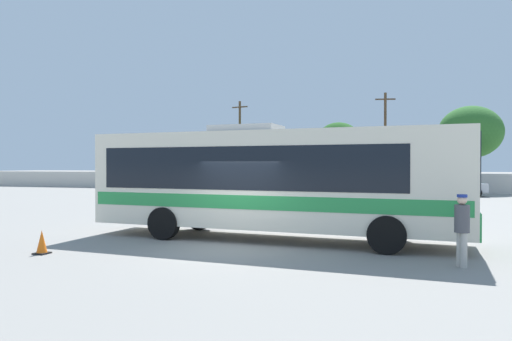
# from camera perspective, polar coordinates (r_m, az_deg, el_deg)

# --- Properties ---
(ground_plane) EXTENTS (300.00, 300.00, 0.00)m
(ground_plane) POSITION_cam_1_polar(r_m,az_deg,el_deg) (23.26, 5.51, -5.22)
(ground_plane) COLOR gray
(perimeter_wall) EXTENTS (80.00, 0.30, 1.66)m
(perimeter_wall) POSITION_cam_1_polar(r_m,az_deg,el_deg) (42.95, 10.81, -1.41)
(perimeter_wall) COLOR beige
(perimeter_wall) RESTS_ON ground_plane
(coach_bus_cream_green) EXTENTS (12.04, 3.40, 3.67)m
(coach_bus_cream_green) POSITION_cam_1_polar(r_m,az_deg,el_deg) (15.09, 1.50, -0.97)
(coach_bus_cream_green) COLOR silver
(coach_bus_cream_green) RESTS_ON ground_plane
(attendant_by_bus_door) EXTENTS (0.46, 0.46, 1.70)m
(attendant_by_bus_door) POSITION_cam_1_polar(r_m,az_deg,el_deg) (12.07, 23.65, -6.15)
(attendant_by_bus_door) COLOR #B7B2A8
(attendant_by_bus_door) RESTS_ON ground_plane
(parked_car_leftmost_red) EXTENTS (4.67, 2.25, 1.53)m
(parked_car_leftmost_red) POSITION_cam_1_polar(r_m,az_deg,el_deg) (41.29, -3.88, -1.52)
(parked_car_leftmost_red) COLOR red
(parked_car_leftmost_red) RESTS_ON ground_plane
(parked_car_second_maroon) EXTENTS (4.72, 2.29, 1.41)m
(parked_car_second_maroon) POSITION_cam_1_polar(r_m,az_deg,el_deg) (38.98, 4.99, -1.72)
(parked_car_second_maroon) COLOR maroon
(parked_car_second_maroon) RESTS_ON ground_plane
(parked_car_third_black) EXTENTS (4.54, 2.25, 1.45)m
(parked_car_third_black) POSITION_cam_1_polar(r_m,az_deg,el_deg) (38.52, 13.15, -1.75)
(parked_car_third_black) COLOR black
(parked_car_third_black) RESTS_ON ground_plane
(parked_car_rightmost_silver) EXTENTS (4.17, 2.13, 1.53)m
(parked_car_rightmost_silver) POSITION_cam_1_polar(r_m,az_deg,el_deg) (39.18, 23.05, -1.69)
(parked_car_rightmost_silver) COLOR #B7BABF
(parked_car_rightmost_silver) RESTS_ON ground_plane
(utility_pole_near) EXTENTS (1.79, 0.48, 9.01)m
(utility_pole_near) POSITION_cam_1_polar(r_m,az_deg,el_deg) (44.83, 15.36, 3.60)
(utility_pole_near) COLOR #4C3823
(utility_pole_near) RESTS_ON ground_plane
(utility_pole_far) EXTENTS (1.78, 0.51, 8.93)m
(utility_pole_far) POSITION_cam_1_polar(r_m,az_deg,el_deg) (48.53, -1.97, 3.36)
(utility_pole_far) COLOR #4C3823
(utility_pole_far) RESTS_ON ground_plane
(roadside_tree_left) EXTENTS (4.95, 4.95, 6.29)m
(roadside_tree_left) POSITION_cam_1_polar(r_m,az_deg,el_deg) (47.83, -2.41, 2.83)
(roadside_tree_left) COLOR brown
(roadside_tree_left) RESTS_ON ground_plane
(roadside_tree_midleft) EXTENTS (4.48, 4.48, 6.72)m
(roadside_tree_midleft) POSITION_cam_1_polar(r_m,az_deg,el_deg) (48.73, 9.95, 3.51)
(roadside_tree_midleft) COLOR brown
(roadside_tree_midleft) RESTS_ON ground_plane
(roadside_tree_midright) EXTENTS (5.40, 5.40, 7.57)m
(roadside_tree_midright) POSITION_cam_1_polar(r_m,az_deg,el_deg) (45.54, 24.51, 4.24)
(roadside_tree_midright) COLOR brown
(roadside_tree_midright) RESTS_ON ground_plane
(traffic_cone_on_apron) EXTENTS (0.36, 0.36, 0.64)m
(traffic_cone_on_apron) POSITION_cam_1_polar(r_m,az_deg,el_deg) (14.02, -24.48, -7.93)
(traffic_cone_on_apron) COLOR black
(traffic_cone_on_apron) RESTS_ON ground_plane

